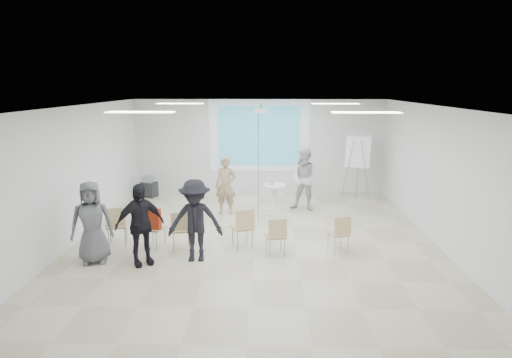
{
  "coord_description": "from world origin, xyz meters",
  "views": [
    {
      "loc": [
        0.27,
        -9.14,
        3.45
      ],
      "look_at": [
        0.0,
        0.8,
        1.25
      ],
      "focal_mm": 30.0,
      "sensor_mm": 36.0,
      "label": 1
    }
  ],
  "objects_px": {
    "laptop": "(181,228)",
    "flipchart_easel": "(358,151)",
    "chair_left_inner": "(181,227)",
    "audience_mid": "(195,215)",
    "player_left": "(226,182)",
    "av_cart": "(149,187)",
    "player_right": "(305,176)",
    "chair_right_far": "(340,231)",
    "chair_right_inner": "(276,234)",
    "pedestal_table": "(275,196)",
    "chair_left_mid": "(152,226)",
    "chair_center": "(243,225)",
    "chair_far_left": "(116,223)",
    "audience_outer": "(91,218)",
    "audience_left": "(139,219)"
  },
  "relations": [
    {
      "from": "laptop",
      "to": "flipchart_easel",
      "type": "bearing_deg",
      "value": -151.13
    },
    {
      "from": "chair_left_inner",
      "to": "audience_mid",
      "type": "relative_size",
      "value": 0.45
    },
    {
      "from": "player_left",
      "to": "av_cart",
      "type": "bearing_deg",
      "value": 153.42
    },
    {
      "from": "flipchart_easel",
      "to": "player_right",
      "type": "bearing_deg",
      "value": -124.06
    },
    {
      "from": "chair_right_far",
      "to": "laptop",
      "type": "height_order",
      "value": "chair_right_far"
    },
    {
      "from": "chair_left_inner",
      "to": "chair_right_inner",
      "type": "distance_m",
      "value": 2.04
    },
    {
      "from": "pedestal_table",
      "to": "laptop",
      "type": "xyz_separation_m",
      "value": [
        -2.05,
        -2.85,
        0.03
      ]
    },
    {
      "from": "chair_left_mid",
      "to": "flipchart_easel",
      "type": "bearing_deg",
      "value": 59.11
    },
    {
      "from": "chair_left_mid",
      "to": "chair_center",
      "type": "relative_size",
      "value": 0.96
    },
    {
      "from": "chair_center",
      "to": "audience_mid",
      "type": "relative_size",
      "value": 0.47
    },
    {
      "from": "pedestal_table",
      "to": "chair_far_left",
      "type": "bearing_deg",
      "value": -141.36
    },
    {
      "from": "flipchart_easel",
      "to": "chair_left_mid",
      "type": "bearing_deg",
      "value": -121.08
    },
    {
      "from": "player_right",
      "to": "chair_right_inner",
      "type": "distance_m",
      "value": 3.47
    },
    {
      "from": "audience_outer",
      "to": "chair_right_far",
      "type": "bearing_deg",
      "value": -9.18
    },
    {
      "from": "chair_left_mid",
      "to": "chair_far_left",
      "type": "bearing_deg",
      "value": -165.84
    },
    {
      "from": "player_left",
      "to": "chair_left_mid",
      "type": "bearing_deg",
      "value": -110.61
    },
    {
      "from": "chair_left_mid",
      "to": "flipchart_easel",
      "type": "distance_m",
      "value": 6.71
    },
    {
      "from": "chair_right_inner",
      "to": "audience_outer",
      "type": "height_order",
      "value": "audience_outer"
    },
    {
      "from": "player_left",
      "to": "chair_right_inner",
      "type": "xyz_separation_m",
      "value": [
        1.31,
        -2.93,
        -0.41
      ]
    },
    {
      "from": "chair_right_far",
      "to": "audience_outer",
      "type": "height_order",
      "value": "audience_outer"
    },
    {
      "from": "chair_left_mid",
      "to": "player_left",
      "type": "bearing_deg",
      "value": 82.77
    },
    {
      "from": "chair_right_inner",
      "to": "chair_left_inner",
      "type": "bearing_deg",
      "value": 160.08
    },
    {
      "from": "chair_left_inner",
      "to": "chair_right_far",
      "type": "bearing_deg",
      "value": -14.66
    },
    {
      "from": "player_right",
      "to": "laptop",
      "type": "bearing_deg",
      "value": -116.46
    },
    {
      "from": "chair_left_mid",
      "to": "av_cart",
      "type": "bearing_deg",
      "value": 126.59
    },
    {
      "from": "player_left",
      "to": "laptop",
      "type": "bearing_deg",
      "value": -98.71
    },
    {
      "from": "chair_left_mid",
      "to": "laptop",
      "type": "xyz_separation_m",
      "value": [
        0.62,
        -0.0,
        -0.04
      ]
    },
    {
      "from": "pedestal_table",
      "to": "chair_far_left",
      "type": "distance_m",
      "value": 4.43
    },
    {
      "from": "audience_mid",
      "to": "audience_outer",
      "type": "height_order",
      "value": "audience_mid"
    },
    {
      "from": "player_left",
      "to": "chair_right_inner",
      "type": "relative_size",
      "value": 2.18
    },
    {
      "from": "chair_left_inner",
      "to": "chair_center",
      "type": "relative_size",
      "value": 0.97
    },
    {
      "from": "flipchart_easel",
      "to": "laptop",
      "type": "bearing_deg",
      "value": -117.47
    },
    {
      "from": "chair_left_inner",
      "to": "audience_outer",
      "type": "distance_m",
      "value": 1.78
    },
    {
      "from": "chair_right_inner",
      "to": "audience_left",
      "type": "relative_size",
      "value": 0.44
    },
    {
      "from": "chair_far_left",
      "to": "chair_center",
      "type": "bearing_deg",
      "value": -14.91
    },
    {
      "from": "chair_right_inner",
      "to": "audience_mid",
      "type": "height_order",
      "value": "audience_mid"
    },
    {
      "from": "chair_far_left",
      "to": "player_left",
      "type": "bearing_deg",
      "value": 35.25
    },
    {
      "from": "audience_left",
      "to": "flipchart_easel",
      "type": "distance_m",
      "value": 7.22
    },
    {
      "from": "chair_right_inner",
      "to": "flipchart_easel",
      "type": "distance_m",
      "value": 5.28
    },
    {
      "from": "chair_right_far",
      "to": "audience_outer",
      "type": "distance_m",
      "value": 4.99
    },
    {
      "from": "chair_center",
      "to": "laptop",
      "type": "distance_m",
      "value": 1.34
    },
    {
      "from": "chair_far_left",
      "to": "chair_left_mid",
      "type": "xyz_separation_m",
      "value": [
        0.79,
        -0.09,
        -0.03
      ]
    },
    {
      "from": "player_left",
      "to": "chair_left_inner",
      "type": "height_order",
      "value": "player_left"
    },
    {
      "from": "chair_right_inner",
      "to": "audience_left",
      "type": "bearing_deg",
      "value": 178.15
    },
    {
      "from": "pedestal_table",
      "to": "flipchart_easel",
      "type": "bearing_deg",
      "value": 27.27
    },
    {
      "from": "chair_far_left",
      "to": "chair_left_mid",
      "type": "height_order",
      "value": "chair_far_left"
    },
    {
      "from": "audience_left",
      "to": "flipchart_easel",
      "type": "relative_size",
      "value": 0.92
    },
    {
      "from": "audience_outer",
      "to": "flipchart_easel",
      "type": "xyz_separation_m",
      "value": [
        6.15,
        4.91,
        0.58
      ]
    },
    {
      "from": "laptop",
      "to": "audience_left",
      "type": "bearing_deg",
      "value": 40.81
    },
    {
      "from": "chair_center",
      "to": "audience_outer",
      "type": "distance_m",
      "value": 3.05
    }
  ]
}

